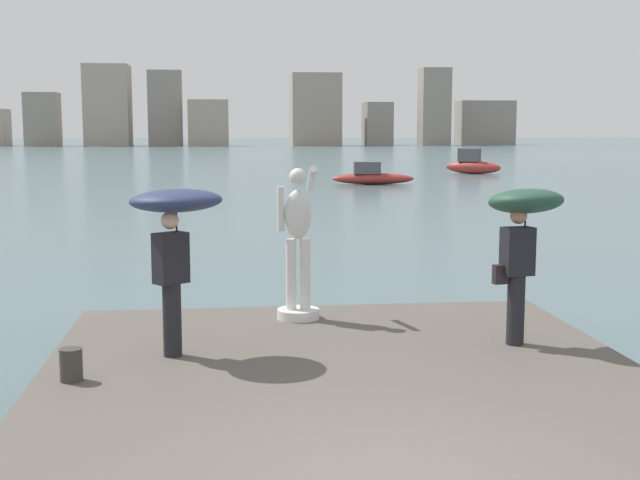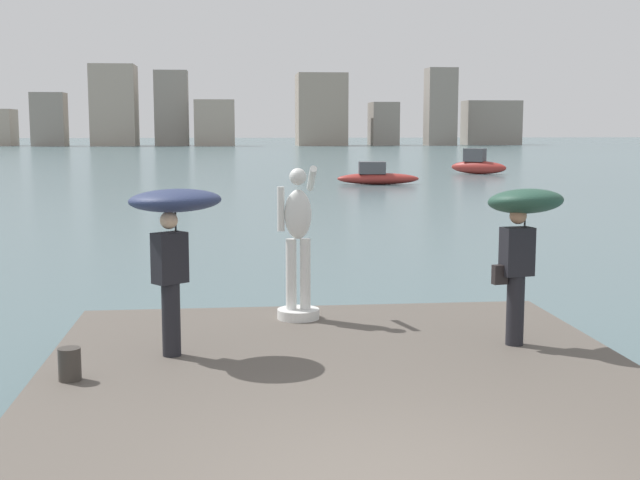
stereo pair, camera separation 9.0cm
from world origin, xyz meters
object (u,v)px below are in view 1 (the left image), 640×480
Objects in this scene: onlooker_right at (523,222)px; mooring_bollard at (71,365)px; boat_leftward at (472,165)px; onlooker_left at (175,220)px; statue_white_figure at (298,251)px; boat_mid at (372,176)px.

mooring_bollard is at bearing -169.36° from onlooker_right.
mooring_bollard is at bearing -111.55° from boat_leftward.
mooring_bollard is at bearing -137.86° from onlooker_left.
statue_white_figure reaches higher than onlooker_right.
statue_white_figure is 6.10× the size of mooring_bollard.
onlooker_right is at bearing 10.64° from mooring_bollard.
onlooker_right is 0.56× the size of boat_leftward.
statue_white_figure is 3.20m from onlooker_right.
onlooker_right is at bearing -105.91° from boat_leftward.
onlooker_right is 46.69m from boat_leftward.
boat_mid is 1.26× the size of boat_leftward.
statue_white_figure reaches higher than onlooker_left.
boat_mid is at bearing 75.09° from mooring_bollard.
onlooker_right is at bearing -97.02° from boat_mid.
onlooker_right is at bearing -32.91° from statue_white_figure.
boat_leftward is (8.44, 9.50, 0.17)m from boat_mid.
statue_white_figure reaches higher than mooring_bollard.
boat_leftward is (12.79, 44.89, -1.33)m from onlooker_right.
onlooker_right is (2.65, -1.71, 0.56)m from statue_white_figure.
boat_leftward is at bearing 69.22° from onlooker_left.
onlooker_right reaches higher than boat_mid.
onlooker_left is 1.00× the size of onlooker_right.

